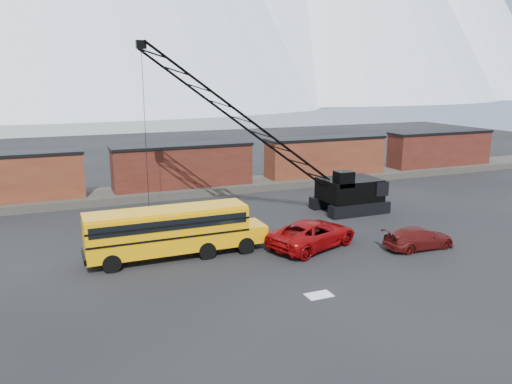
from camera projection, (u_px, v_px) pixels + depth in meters
ground at (278, 270)px, 29.52m from camera, size 160.00×160.00×0.00m
gravel_berm at (184, 190)px, 49.25m from camera, size 120.00×5.00×0.70m
boxcar_west_near at (1, 178)px, 42.72m from camera, size 13.70×3.10×4.17m
boxcar_mid at (183, 166)px, 48.71m from camera, size 13.70×3.10×4.17m
boxcar_east_near at (325, 156)px, 54.70m from camera, size 13.70×3.10×4.17m
boxcar_east_far at (440, 148)px, 60.69m from camera, size 13.70×3.10×4.17m
snow_patch at (319, 295)px, 26.11m from camera, size 1.40×0.90×0.02m
school_bus at (173, 230)px, 31.30m from camera, size 11.65×2.65×3.19m
red_pickup at (313, 234)px, 33.38m from camera, size 7.35×5.27×1.86m
maroon_suv at (419, 238)px, 33.19m from camera, size 4.97×2.13×1.43m
crawler_crane at (254, 128)px, 38.78m from camera, size 19.98×4.20×13.92m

